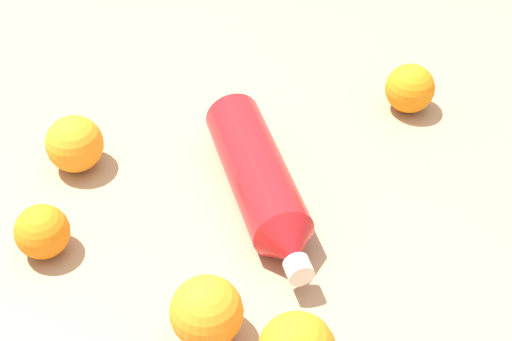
# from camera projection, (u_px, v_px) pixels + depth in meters

# --- Properties ---
(ground_plane) EXTENTS (2.40, 2.40, 0.00)m
(ground_plane) POSITION_uv_depth(u_px,v_px,m) (238.00, 190.00, 1.02)
(ground_plane) COLOR #9E7F60
(water_bottle) EXTENTS (0.31, 0.13, 0.08)m
(water_bottle) POSITION_uv_depth(u_px,v_px,m) (261.00, 182.00, 0.98)
(water_bottle) COLOR red
(water_bottle) RESTS_ON ground_plane
(orange_0) EXTENTS (0.07, 0.07, 0.07)m
(orange_0) POSITION_uv_depth(u_px,v_px,m) (42.00, 232.00, 0.92)
(orange_0) COLOR orange
(orange_0) RESTS_ON ground_plane
(orange_1) EXTENTS (0.07, 0.07, 0.07)m
(orange_1) POSITION_uv_depth(u_px,v_px,m) (410.00, 88.00, 1.13)
(orange_1) COLOR orange
(orange_1) RESTS_ON ground_plane
(orange_2) EXTENTS (0.08, 0.08, 0.08)m
(orange_2) POSITION_uv_depth(u_px,v_px,m) (75.00, 144.00, 1.03)
(orange_2) COLOR orange
(orange_2) RESTS_ON ground_plane
(orange_4) EXTENTS (0.08, 0.08, 0.08)m
(orange_4) POSITION_uv_depth(u_px,v_px,m) (207.00, 312.00, 0.82)
(orange_4) COLOR orange
(orange_4) RESTS_ON ground_plane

